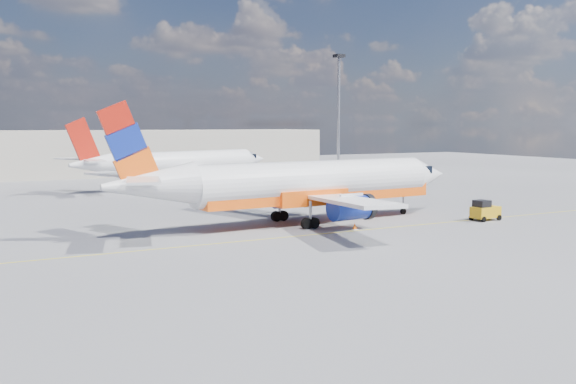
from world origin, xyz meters
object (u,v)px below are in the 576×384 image
gse_tug (485,211)px  traffic_cone (355,226)px  main_jet (304,184)px  second_jet (181,164)px

gse_tug → traffic_cone: 13.98m
main_jet → gse_tug: bearing=-24.6°
second_jet → traffic_cone: size_ratio=54.81×
second_jet → main_jet: bearing=-106.6°
main_jet → second_jet: main_jet is taller
main_jet → traffic_cone: 6.36m
main_jet → second_jet: bearing=84.7°
second_jet → gse_tug: (15.27, -44.56, -2.41)m
second_jet → traffic_cone: (1.37, -43.23, -3.05)m
main_jet → second_jet: size_ratio=1.10×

